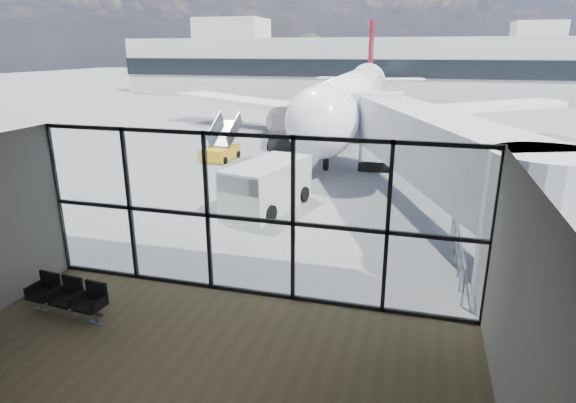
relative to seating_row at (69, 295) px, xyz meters
The scene contains 19 objects.
ground 42.46m from the seating_row, 84.49° to the left, with size 220.00×220.00×0.00m, color slate.
lounge_shell 5.24m from the seating_row, 31.90° to the right, with size 12.02×8.01×4.51m.
glass_curtain_wall 4.96m from the seating_row, 29.02° to the left, with size 12.10×0.12×4.50m.
jet_bridge 13.14m from the seating_row, 46.12° to the left, with size 8.00×16.50×4.33m.
apron_railing 11.26m from the seating_row, 30.77° to the left, with size 0.06×5.46×1.11m.
far_terminal 64.43m from the seating_row, 86.89° to the left, with size 80.00×12.20×11.00m.
tree_0 84.89m from the seating_row, 118.86° to the left, with size 4.95×4.95×7.12m.
tree_1 82.20m from the seating_row, 115.19° to the left, with size 5.61×5.61×8.07m.
tree_2 79.87m from the seating_row, 111.28° to the left, with size 6.27×6.27×9.03m.
tree_3 77.83m from the seating_row, 107.15° to the left, with size 4.95×4.95×7.12m.
tree_4 76.31m from the seating_row, 102.84° to the left, with size 5.61×5.61×8.07m.
tree_5 75.25m from the seating_row, 98.37° to the left, with size 6.27×6.27×9.03m.
seating_row is the anchor object (origin of this frame).
airliner 31.29m from the seating_row, 84.79° to the left, with size 32.01×37.06×9.54m.
service_van 9.75m from the seating_row, 77.10° to the left, with size 2.96×4.88×1.98m.
belt_loader 22.77m from the seating_row, 92.74° to the left, with size 2.43×4.39×1.92m.
mobile_stairs 18.24m from the seating_row, 100.97° to the left, with size 1.81×3.19×2.19m.
traffic_cone_a 14.77m from the seating_row, 82.56° to the left, with size 0.36×0.36×0.52m.
traffic_cone_b 14.58m from the seating_row, 84.74° to the left, with size 0.46×0.46×0.66m.
Camera 1 is at (4.19, -11.29, 6.50)m, focal length 30.00 mm.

